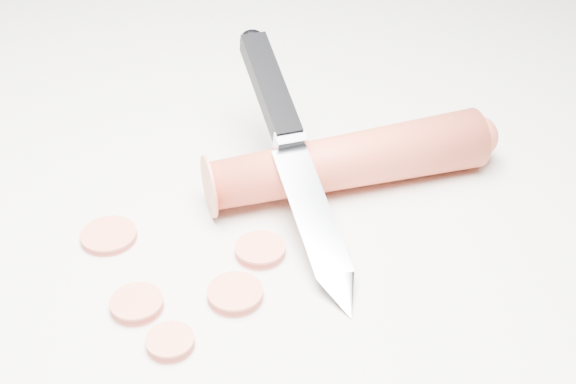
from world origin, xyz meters
The scene contains 8 objects.
ground centered at (0.00, 0.00, 0.00)m, with size 2.40×2.40×0.00m, color silver.
carrot centered at (0.02, 0.08, 0.02)m, with size 0.04×0.04×0.21m, color #D54229.
carrot_slice_0 centered at (0.01, -0.02, 0.00)m, with size 0.03×0.03×0.01m, color #EB704E.
carrot_slice_1 centered at (0.01, -0.11, 0.00)m, with size 0.03×0.03×0.01m, color #EB704E.
carrot_slice_2 centered at (-0.03, -0.10, 0.00)m, with size 0.03×0.03×0.01m, color #EB704E.
carrot_slice_3 centered at (0.02, -0.06, 0.00)m, with size 0.03×0.03×0.01m, color #EB704E.
carrot_slice_4 centered at (-0.09, -0.06, 0.00)m, with size 0.04×0.04×0.01m, color #EB704E.
kitchen_knife centered at (0.00, 0.04, 0.04)m, with size 0.20×0.17×0.09m, color #B7BABE, non-canonical shape.
Camera 1 is at (0.24, -0.35, 0.35)m, focal length 50.00 mm.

